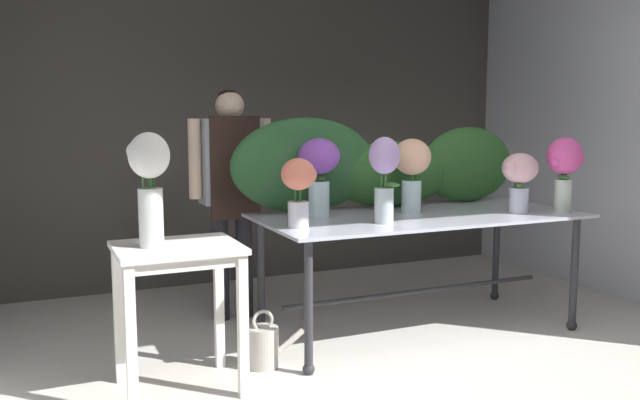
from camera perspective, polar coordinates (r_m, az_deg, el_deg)
ground_plane at (r=4.65m, az=2.30°, el=-11.09°), size 7.61×7.61×0.00m
wall_back at (r=6.01m, az=-4.94°, el=6.20°), size 4.88×0.12×2.70m
wall_right at (r=5.91m, az=24.28°, el=5.55°), size 0.12×3.58×2.70m
display_table_glass at (r=4.54m, az=8.41°, el=-2.46°), size 2.16×1.03×0.81m
side_table_white at (r=3.62m, az=-12.00°, el=-5.64°), size 0.64×0.54×0.79m
florist at (r=4.78m, az=-7.54°, el=1.75°), size 0.60×0.24×1.63m
foliage_backdrop at (r=4.79m, az=5.15°, el=2.73°), size 2.25×0.28×0.64m
vase_peach_dahlias at (r=4.55m, az=7.83°, el=2.77°), size 0.26×0.26×0.50m
vase_blush_roses at (r=4.68m, az=16.59°, el=1.99°), size 0.29×0.24×0.40m
vase_fuchsia_hydrangea at (r=4.80m, az=20.05°, el=2.80°), size 0.26×0.24×0.51m
vase_violet_ranunculus at (r=4.31m, az=-0.09°, el=2.71°), size 0.27×0.27×0.51m
vase_lilac_lilies at (r=4.10m, az=5.48°, el=2.23°), size 0.19×0.19×0.53m
vase_coral_carnations at (r=3.93m, az=-1.77°, el=1.21°), size 0.22×0.20×0.41m
vase_white_roses_tall at (r=3.52m, az=-14.28°, el=1.65°), size 0.22×0.21×0.59m
watering_can at (r=4.01m, az=-4.78°, el=-12.24°), size 0.35×0.18×0.34m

